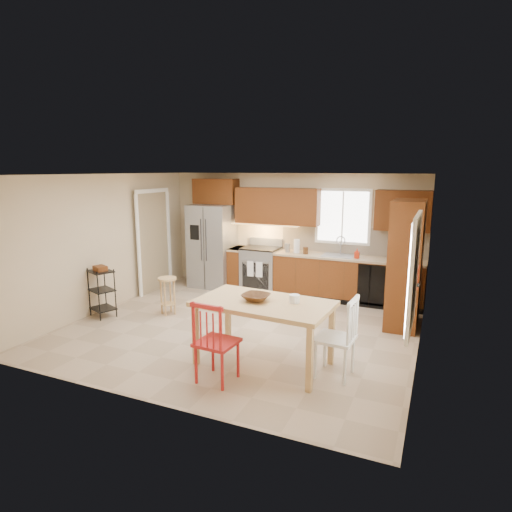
{
  "coord_description": "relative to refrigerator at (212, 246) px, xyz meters",
  "views": [
    {
      "loc": [
        2.91,
        -6.05,
        2.58
      ],
      "look_at": [
        0.1,
        0.4,
        1.15
      ],
      "focal_mm": 30.0,
      "sensor_mm": 36.0,
      "label": 1
    }
  ],
  "objects": [
    {
      "name": "floor",
      "position": [
        1.7,
        -2.12,
        -0.91
      ],
      "size": [
        5.5,
        5.5,
        0.0
      ],
      "primitive_type": "plane",
      "color": "tan",
      "rests_on": "ground"
    },
    {
      "name": "fire_extinguisher",
      "position": [
        4.33,
        -1.98,
        0.19
      ],
      "size": [
        0.12,
        0.12,
        0.36
      ],
      "primitive_type": "cylinder",
      "color": "red",
      "rests_on": "wall_right"
    },
    {
      "name": "upper_right_block",
      "position": [
        3.95,
        0.2,
        0.92
      ],
      "size": [
        1.0,
        0.35,
        0.75
      ],
      "primitive_type": "cube",
      "color": "#5D280F",
      "rests_on": "wall_back"
    },
    {
      "name": "wall_left",
      "position": [
        -1.05,
        -2.12,
        0.34
      ],
      "size": [
        0.02,
        5.0,
        2.5
      ],
      "primitive_type": "cube",
      "color": "#CCB793",
      "rests_on": "ground"
    },
    {
      "name": "chair_white",
      "position": [
        3.51,
        -3.15,
        -0.39
      ],
      "size": [
        0.52,
        0.52,
        1.04
      ],
      "primitive_type": null,
      "rotation": [
        0.0,
        0.0,
        1.5
      ],
      "color": "white",
      "rests_on": "floor"
    },
    {
      "name": "chair_red",
      "position": [
        2.21,
        -3.85,
        -0.39
      ],
      "size": [
        0.52,
        0.52,
        1.04
      ],
      "primitive_type": null,
      "rotation": [
        0.0,
        0.0,
        -0.07
      ],
      "color": "#B11C1B",
      "rests_on": "floor"
    },
    {
      "name": "canister_wood",
      "position": [
        2.15,
        -0.0,
        0.06
      ],
      "size": [
        0.1,
        0.1,
        0.14
      ],
      "primitive_type": "cylinder",
      "color": "#543216",
      "rests_on": "base_cabinet_run"
    },
    {
      "name": "upper_over_fridge",
      "position": [
        0.0,
        0.2,
        1.19
      ],
      "size": [
        1.0,
        0.35,
        0.55
      ],
      "primitive_type": "cube",
      "color": "#5D280F",
      "rests_on": "wall_back"
    },
    {
      "name": "wall_right",
      "position": [
        4.45,
        -2.12,
        0.34
      ],
      "size": [
        0.02,
        5.0,
        2.5
      ],
      "primitive_type": "cube",
      "color": "#CCB793",
      "rests_on": "ground"
    },
    {
      "name": "wall_front",
      "position": [
        1.7,
        -4.62,
        0.34
      ],
      "size": [
        5.5,
        0.02,
        2.5
      ],
      "primitive_type": "cube",
      "color": "#CCB793",
      "rests_on": "ground"
    },
    {
      "name": "canister_steel",
      "position": [
        1.75,
        0.03,
        0.08
      ],
      "size": [
        0.11,
        0.11,
        0.18
      ],
      "primitive_type": "cylinder",
      "color": "gray",
      "rests_on": "base_cabinet_run"
    },
    {
      "name": "table_bowl",
      "position": [
        2.45,
        -3.2,
        -0.04
      ],
      "size": [
        0.38,
        0.38,
        0.09
      ],
      "primitive_type": "imported",
      "rotation": [
        0.0,
        0.0,
        -0.07
      ],
      "color": "#543216",
      "rests_on": "dining_table"
    },
    {
      "name": "ceiling",
      "position": [
        1.7,
        -2.12,
        1.59
      ],
      "size": [
        5.5,
        5.0,
        0.02
      ],
      "primitive_type": "cube",
      "color": "silver",
      "rests_on": "ground"
    },
    {
      "name": "upper_left_block",
      "position": [
        1.45,
        0.2,
        0.92
      ],
      "size": [
        1.8,
        0.35,
        0.75
      ],
      "primitive_type": "cube",
      "color": "#5D280F",
      "rests_on": "wall_back"
    },
    {
      "name": "sink",
      "position": [
        2.8,
        0.08,
        -0.05
      ],
      "size": [
        0.62,
        0.46,
        0.16
      ],
      "primitive_type": "cube",
      "color": "gray",
      "rests_on": "base_cabinet_run"
    },
    {
      "name": "dining_table",
      "position": [
        2.56,
        -3.2,
        -0.48
      ],
      "size": [
        1.83,
        1.11,
        0.86
      ],
      "primitive_type": null,
      "rotation": [
        0.0,
        0.0,
        -0.07
      ],
      "color": "tan",
      "rests_on": "floor"
    },
    {
      "name": "range_stove",
      "position": [
        1.15,
        0.06,
        -0.45
      ],
      "size": [
        0.76,
        0.63,
        0.92
      ],
      "primitive_type": "cube",
      "color": "gray",
      "rests_on": "floor"
    },
    {
      "name": "doorway",
      "position": [
        -0.97,
        -0.82,
        0.14
      ],
      "size": [
        0.04,
        0.95,
        2.1
      ],
      "primitive_type": "cube",
      "color": "#8C7A59",
      "rests_on": "wall_left"
    },
    {
      "name": "base_cabinet_run",
      "position": [
        2.99,
        0.08,
        -0.46
      ],
      "size": [
        2.92,
        0.6,
        0.9
      ],
      "primitive_type": "cube",
      "color": "#613112",
      "rests_on": "floor"
    },
    {
      "name": "wall_back",
      "position": [
        1.7,
        0.38,
        0.34
      ],
      "size": [
        5.5,
        0.02,
        2.5
      ],
      "primitive_type": "cube",
      "color": "#CCB793",
      "rests_on": "ground"
    },
    {
      "name": "undercab_glow",
      "position": [
        1.15,
        0.17,
        0.52
      ],
      "size": [
        1.6,
        0.3,
        0.01
      ],
      "primitive_type": "cube",
      "color": "#FFBF66",
      "rests_on": "wall_back"
    },
    {
      "name": "base_cabinet_narrow",
      "position": [
        0.6,
        0.08,
        -0.46
      ],
      "size": [
        0.3,
        0.6,
        0.9
      ],
      "primitive_type": "cube",
      "color": "#613112",
      "rests_on": "floor"
    },
    {
      "name": "window_back",
      "position": [
        2.8,
        0.35,
        0.74
      ],
      "size": [
        1.12,
        0.04,
        1.12
      ],
      "primitive_type": "cube",
      "color": "white",
      "rests_on": "wall_back"
    },
    {
      "name": "bar_stool",
      "position": [
        0.2,
        -2.02,
        -0.57
      ],
      "size": [
        0.39,
        0.39,
        0.68
      ],
      "primitive_type": null,
      "rotation": [
        0.0,
        0.0,
        -0.21
      ],
      "color": "tan",
      "rests_on": "floor"
    },
    {
      "name": "paper_towel",
      "position": [
        1.95,
        0.03,
        0.13
      ],
      "size": [
        0.12,
        0.12,
        0.28
      ],
      "primitive_type": "cylinder",
      "color": "white",
      "rests_on": "base_cabinet_run"
    },
    {
      "name": "pantry",
      "position": [
        4.13,
        -0.93,
        0.14
      ],
      "size": [
        0.5,
        0.95,
        2.1
      ],
      "primitive_type": "cube",
      "color": "#613112",
      "rests_on": "floor"
    },
    {
      "name": "backsplash",
      "position": [
        2.99,
        0.36,
        0.27
      ],
      "size": [
        2.92,
        0.03,
        0.55
      ],
      "primitive_type": "cube",
      "color": "beige",
      "rests_on": "wall_back"
    },
    {
      "name": "refrigerator",
      "position": [
        0.0,
        0.0,
        0.0
      ],
      "size": [
        0.92,
        0.75,
        1.82
      ],
      "primitive_type": "cube",
      "color": "gray",
      "rests_on": "floor"
    },
    {
      "name": "table_jar",
      "position": [
        2.94,
        -3.09,
        -0.0
      ],
      "size": [
        0.16,
        0.16,
        0.17
      ],
      "primitive_type": "cylinder",
      "rotation": [
        0.0,
        0.0,
        -0.07
      ],
      "color": "white",
      "rests_on": "dining_table"
    },
    {
      "name": "soap_bottle",
      "position": [
        3.18,
        -0.02,
        0.09
      ],
      "size": [
        0.09,
        0.09,
        0.19
      ],
      "primitive_type": "imported",
      "color": "red",
      "rests_on": "base_cabinet_run"
    },
    {
      "name": "dishwasher",
      "position": [
        3.55,
        -0.22,
        -0.46
      ],
      "size": [
        0.6,
        0.02,
        0.78
      ],
      "primitive_type": "cube",
      "color": "black",
      "rests_on": "floor"
    },
    {
      "name": "utility_cart",
      "position": [
        -0.8,
        -2.58,
        -0.47
      ],
      "size": [
        0.53,
        0.48,
        0.87
      ],
      "primitive_type": null,
      "rotation": [
        0.0,
        0.0,
        -0.39
      ],
      "color": "black",
      "rests_on": "floor"
    },
    {
      "name": "window_right",
      "position": [
        4.38,
        -3.27,
        0.54
      ],
      "size": [
        0.04,
        1.02,
        1.32
      ],
      "primitive_type": "cube",
      "color": "white",
      "rests_on": "wall_right"
    }
  ]
}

